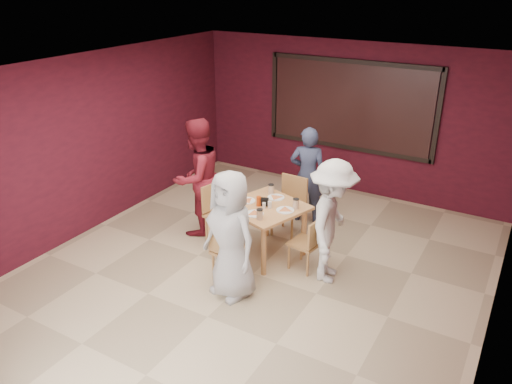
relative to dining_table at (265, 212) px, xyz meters
The scene contains 11 objects.
floor 0.90m from the dining_table, 77.04° to the right, with size 7.00×7.00×0.00m, color tan.
window_blinds 3.05m from the dining_table, 87.45° to the left, with size 3.00×0.02×1.50m, color black.
dining_table is the anchor object (origin of this frame).
chair_front 0.90m from the dining_table, 96.73° to the right, with size 0.44×0.44×0.86m.
chair_back 0.82m from the dining_table, 89.44° to the left, with size 0.47×0.47×0.94m.
chair_left 0.83m from the dining_table, behind, with size 0.54×0.54×0.94m.
chair_right 0.78m from the dining_table, ahead, with size 0.45×0.45×0.81m.
diner_front 1.11m from the dining_table, 84.27° to the right, with size 0.84×0.55×1.72m, color #ADADAD.
diner_back 1.32m from the dining_table, 87.58° to the left, with size 0.60×0.39×1.64m, color #313957.
diner_left 1.31m from the dining_table, behind, with size 0.91×0.71×1.88m, color maroon.
diner_right 1.09m from the dining_table, ahead, with size 1.11×0.64×1.72m, color silver.
Camera 1 is at (3.03, -5.12, 3.90)m, focal length 35.00 mm.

